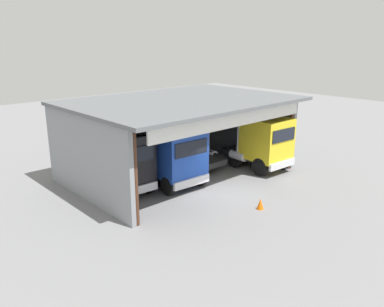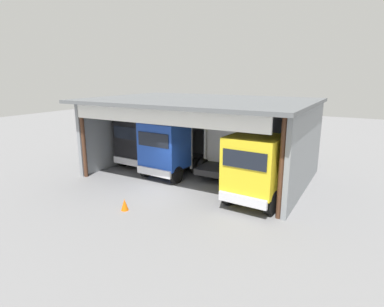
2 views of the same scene
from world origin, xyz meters
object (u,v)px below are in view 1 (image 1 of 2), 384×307
at_px(traffic_cone, 260,204).
at_px(tool_cart, 184,151).
at_px(truck_white_center_left_bay, 184,138).
at_px(truck_yellow_left_bay, 263,142).
at_px(truck_blue_center_right_bay, 176,157).
at_px(truck_black_right_bay, 121,163).
at_px(oil_drum, 171,150).

bearing_deg(traffic_cone, tool_cart, 72.12).
distance_m(truck_white_center_left_bay, traffic_cone, 8.29).
bearing_deg(truck_yellow_left_bay, truck_blue_center_right_bay, -9.63).
distance_m(truck_black_right_bay, tool_cart, 7.55).
xyz_separation_m(oil_drum, traffic_cone, (-2.58, -10.17, -0.17)).
height_order(truck_blue_center_right_bay, tool_cart, truck_blue_center_right_bay).
distance_m(oil_drum, traffic_cone, 10.49).
height_order(truck_blue_center_right_bay, traffic_cone, truck_blue_center_right_bay).
distance_m(truck_black_right_bay, truck_blue_center_right_bay, 3.13).
distance_m(truck_blue_center_right_bay, tool_cart, 5.79).
height_order(truck_white_center_left_bay, tool_cart, truck_white_center_left_bay).
relative_size(truck_black_right_bay, tool_cart, 5.31).
bearing_deg(truck_blue_center_right_bay, oil_drum, -123.57).
relative_size(truck_white_center_left_bay, oil_drum, 5.18).
relative_size(tool_cart, traffic_cone, 1.79).
height_order(truck_black_right_bay, truck_yellow_left_bay, truck_yellow_left_bay).
height_order(truck_black_right_bay, truck_white_center_left_bay, truck_white_center_left_bay).
xyz_separation_m(oil_drum, tool_cart, (0.37, -1.01, 0.05)).
bearing_deg(tool_cart, truck_white_center_left_bay, -130.30).
relative_size(truck_black_right_bay, traffic_cone, 9.48).
relative_size(truck_blue_center_right_bay, traffic_cone, 8.45).
relative_size(truck_white_center_left_bay, truck_yellow_left_bay, 0.97).
bearing_deg(truck_black_right_bay, truck_white_center_left_bay, -163.54).
distance_m(truck_yellow_left_bay, traffic_cone, 6.53).
bearing_deg(truck_black_right_bay, traffic_cone, 124.13).
bearing_deg(truck_blue_center_right_bay, truck_white_center_left_bay, -135.00).
bearing_deg(truck_white_center_left_bay, truck_black_right_bay, -167.30).
bearing_deg(truck_blue_center_right_bay, tool_cart, -132.73).
distance_m(truck_yellow_left_bay, tool_cart, 5.93).
relative_size(truck_black_right_bay, truck_white_center_left_bay, 1.13).
distance_m(truck_black_right_bay, truck_yellow_left_bay, 9.43).
height_order(truck_blue_center_right_bay, truck_yellow_left_bay, truck_yellow_left_bay).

